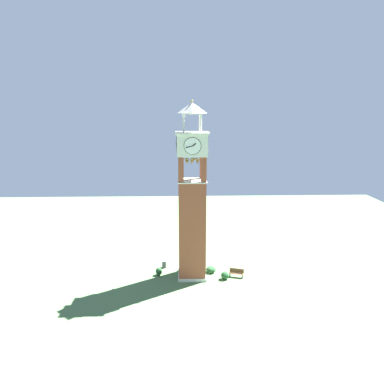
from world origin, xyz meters
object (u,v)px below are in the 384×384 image
park_bench (237,273)px  trash_bin (164,264)px  lamp_post (201,235)px  clock_tower (192,207)px

park_bench → trash_bin: (2.78, 8.17, -0.08)m
trash_bin → lamp_post: bearing=-49.4°
clock_tower → park_bench: (-0.37, -4.96, -7.48)m
clock_tower → park_bench: size_ratio=11.59×
park_bench → lamp_post: bearing=28.0°
lamp_post → trash_bin: 6.47m
clock_tower → park_bench: clock_tower is taller
park_bench → trash_bin: park_bench is taller
clock_tower → trash_bin: clock_tower is taller
clock_tower → trash_bin: size_ratio=24.03×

